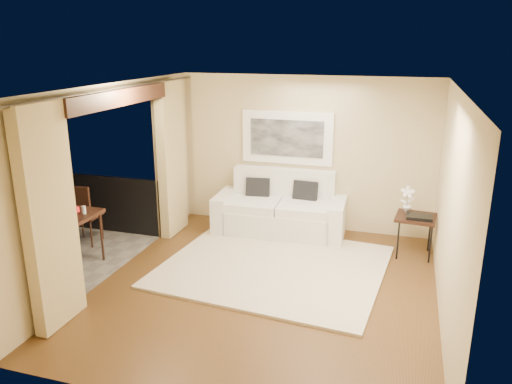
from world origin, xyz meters
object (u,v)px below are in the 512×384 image
at_px(sofa, 281,211).
at_px(balcony_chair_far, 81,210).
at_px(side_table, 416,220).
at_px(bistro_table, 71,218).
at_px(ice_bucket, 66,205).
at_px(orchid, 407,200).
at_px(balcony_chair_near, 60,241).

height_order(sofa, balcony_chair_far, sofa).
distance_m(side_table, balcony_chair_far, 5.35).
bearing_deg(side_table, bistro_table, -158.79).
bearing_deg(sofa, balcony_chair_far, -155.18).
height_order(bistro_table, ice_bucket, ice_bucket).
bearing_deg(bistro_table, sofa, 40.88).
bearing_deg(ice_bucket, orchid, 21.98).
bearing_deg(ice_bucket, sofa, 39.02).
height_order(side_table, balcony_chair_near, balcony_chair_near).
bearing_deg(side_table, balcony_chair_far, -167.41).
xyz_separation_m(bistro_table, balcony_chair_far, (-0.36, 0.72, -0.15)).
distance_m(sofa, side_table, 2.29).
distance_m(orchid, balcony_chair_far, 5.24).
xyz_separation_m(balcony_chair_near, ice_bucket, (-0.14, 0.39, 0.40)).
relative_size(side_table, ice_bucket, 3.25).
bearing_deg(sofa, balcony_chair_near, -137.31).
bearing_deg(bistro_table, balcony_chair_near, -83.83).
bearing_deg(sofa, orchid, -9.40).
bearing_deg(ice_bucket, balcony_chair_near, -70.08).
xyz_separation_m(sofa, side_table, (2.25, -0.37, 0.21)).
height_order(sofa, balcony_chair_near, sofa).
xyz_separation_m(sofa, bistro_table, (-2.60, -2.25, 0.37)).
height_order(bistro_table, balcony_chair_far, balcony_chair_far).
xyz_separation_m(bistro_table, ice_bucket, (-0.11, 0.06, 0.18)).
height_order(side_table, bistro_table, bistro_table).
bearing_deg(balcony_chair_near, orchid, 43.58).
xyz_separation_m(balcony_chair_far, balcony_chair_near, (0.40, -1.05, -0.07)).
xyz_separation_m(sofa, balcony_chair_near, (-2.57, -2.59, 0.16)).
distance_m(side_table, bistro_table, 5.21).
distance_m(bistro_table, ice_bucket, 0.22).
bearing_deg(ice_bucket, balcony_chair_far, 111.12).
xyz_separation_m(side_table, balcony_chair_near, (-4.82, -2.22, -0.05)).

